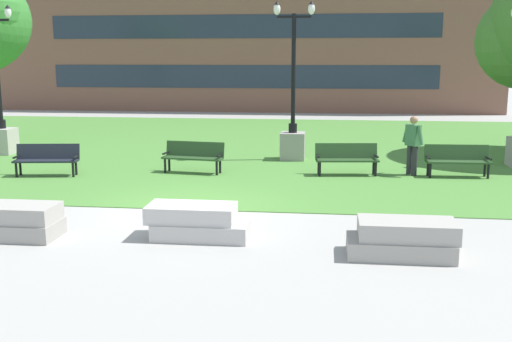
{
  "coord_description": "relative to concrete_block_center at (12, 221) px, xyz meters",
  "views": [
    {
      "loc": [
        3.05,
        -12.76,
        3.38
      ],
      "look_at": [
        1.71,
        -1.4,
        1.2
      ],
      "focal_mm": 42.0,
      "sensor_mm": 36.0,
      "label": 1
    }
  ],
  "objects": [
    {
      "name": "lamp_post_center",
      "position": [
        4.8,
        9.34,
        0.75
      ],
      "size": [
        1.32,
        0.8,
        5.13
      ],
      "color": "gray",
      "rests_on": "grass_lawn"
    },
    {
      "name": "park_bench_near_right",
      "position": [
        -2.06,
        5.76,
        0.23
      ],
      "size": [
        1.86,
        0.79,
        0.9
      ],
      "color": "#1E232D",
      "rests_on": "grass_lawn"
    },
    {
      "name": "grass_lawn",
      "position": [
        2.84,
        12.39,
        -0.3
      ],
      "size": [
        40.0,
        20.0,
        0.02
      ],
      "primitive_type": "cube",
      "color": "#4C8438",
      "rests_on": "ground"
    },
    {
      "name": "lamp_post_right",
      "position": [
        -5.42,
        9.33,
        0.74
      ],
      "size": [
        1.32,
        0.8,
        5.1
      ],
      "color": "#ADA89E",
      "rests_on": "grass_lawn"
    },
    {
      "name": "park_bench_far_left",
      "position": [
        2.02,
        6.71,
        0.23
      ],
      "size": [
        1.85,
        0.76,
        0.9
      ],
      "color": "#284723",
      "rests_on": "grass_lawn"
    },
    {
      "name": "concrete_block_left",
      "position": [
        3.5,
        0.38,
        0.0
      ],
      "size": [
        1.92,
        0.9,
        0.64
      ],
      "color": "#BCB7B2",
      "rests_on": "ground"
    },
    {
      "name": "concrete_block_center",
      "position": [
        0.0,
        0.0,
        0.0
      ],
      "size": [
        1.8,
        0.9,
        0.64
      ],
      "color": "#9E9991",
      "rests_on": "ground"
    },
    {
      "name": "person_bystander_near_lawn",
      "position": [
        8.38,
        7.05,
        0.68
      ],
      "size": [
        0.55,
        0.77,
        1.71
      ],
      "color": "#28282D",
      "rests_on": "grass_lawn"
    },
    {
      "name": "park_bench_far_right",
      "position": [
        9.63,
        6.97,
        0.23
      ],
      "size": [
        1.82,
        0.61,
        0.9
      ],
      "color": "#284723",
      "rests_on": "grass_lawn"
    },
    {
      "name": "ground_plane",
      "position": [
        2.84,
        2.39,
        -0.31
      ],
      "size": [
        140.0,
        140.0,
        0.0
      ],
      "primitive_type": "plane",
      "color": "#A3A09B"
    },
    {
      "name": "concrete_block_right",
      "position": [
        7.25,
        -0.28,
        0.0
      ],
      "size": [
        1.84,
        0.9,
        0.64
      ],
      "color": "#9E9991",
      "rests_on": "ground"
    },
    {
      "name": "building_facade_distant",
      "position": [
        0.63,
        26.88,
        6.35
      ],
      "size": [
        31.68,
        1.03,
        13.33
      ],
      "color": "brown",
      "rests_on": "ground"
    },
    {
      "name": "park_bench_near_left",
      "position": [
        6.5,
        6.88,
        0.23
      ],
      "size": [
        1.85,
        0.74,
        0.9
      ],
      "color": "#284723",
      "rests_on": "grass_lawn"
    }
  ]
}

